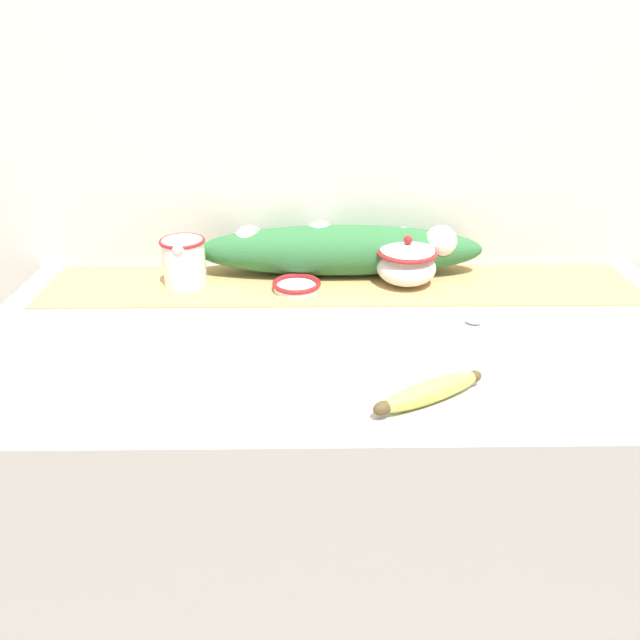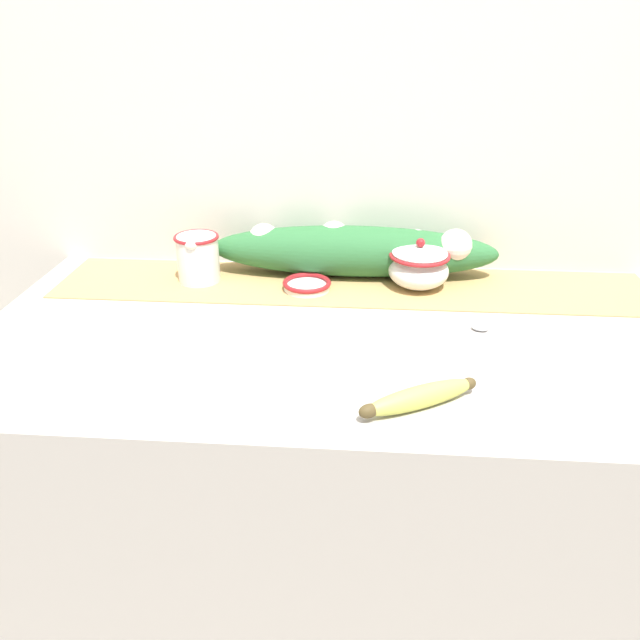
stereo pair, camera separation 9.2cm
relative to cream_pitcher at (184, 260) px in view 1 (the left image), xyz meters
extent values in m
plane|color=gray|center=(0.35, -0.23, -0.93)|extent=(12.00, 12.00, 0.00)
cube|color=#B7B2AD|center=(0.35, -0.23, -0.49)|extent=(1.44, 0.72, 0.87)
cube|color=silver|center=(0.35, 0.15, 0.27)|extent=(2.24, 0.04, 2.40)
cube|color=tan|center=(0.35, 0.00, -0.06)|extent=(1.32, 0.24, 0.00)
cylinder|color=white|center=(0.00, 0.00, 0.00)|extent=(0.09, 0.09, 0.11)
torus|color=#A31E23|center=(0.00, 0.00, 0.05)|extent=(0.10, 0.10, 0.01)
torus|color=white|center=(0.00, 0.06, 0.00)|extent=(0.05, 0.01, 0.05)
ellipsoid|color=white|center=(0.00, -0.04, 0.04)|extent=(0.03, 0.02, 0.02)
ellipsoid|color=white|center=(0.49, 0.00, -0.02)|extent=(0.13, 0.13, 0.08)
torus|color=#A31E23|center=(0.49, 0.00, 0.02)|extent=(0.13, 0.13, 0.01)
ellipsoid|color=white|center=(0.49, 0.00, 0.02)|extent=(0.12, 0.12, 0.03)
sphere|color=#A31E23|center=(0.49, 0.00, 0.05)|extent=(0.02, 0.02, 0.02)
cylinder|color=white|center=(0.25, -0.03, -0.05)|extent=(0.10, 0.10, 0.01)
torus|color=#A31E23|center=(0.25, -0.03, -0.04)|extent=(0.11, 0.11, 0.01)
ellipsoid|color=#CCD156|center=(0.47, -0.47, -0.04)|extent=(0.19, 0.13, 0.04)
ellipsoid|color=brown|center=(0.39, -0.52, -0.04)|extent=(0.04, 0.04, 0.02)
ellipsoid|color=brown|center=(0.55, -0.43, -0.04)|extent=(0.03, 0.03, 0.02)
cube|color=#B7B7BC|center=(0.52, -0.17, -0.06)|extent=(0.14, 0.05, 0.00)
ellipsoid|color=#B7B7BC|center=(0.60, -0.20, -0.06)|extent=(0.04, 0.03, 0.01)
ellipsoid|color=#2D6B38|center=(0.35, 0.06, 0.00)|extent=(0.66, 0.13, 0.12)
sphere|color=silver|center=(0.14, 0.07, 0.02)|extent=(0.07, 0.07, 0.07)
sphere|color=silver|center=(0.21, 0.07, 0.02)|extent=(0.06, 0.06, 0.06)
sphere|color=silver|center=(0.30, 0.07, 0.03)|extent=(0.07, 0.07, 0.07)
sphere|color=silver|center=(0.39, 0.05, 0.02)|extent=(0.06, 0.06, 0.06)
sphere|color=silver|center=(0.49, 0.07, 0.02)|extent=(0.07, 0.07, 0.07)
sphere|color=silver|center=(0.57, 0.04, 0.03)|extent=(0.07, 0.07, 0.07)
camera|label=1|loc=(0.28, -1.29, 0.49)|focal=35.00mm
camera|label=2|loc=(0.37, -1.29, 0.49)|focal=35.00mm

